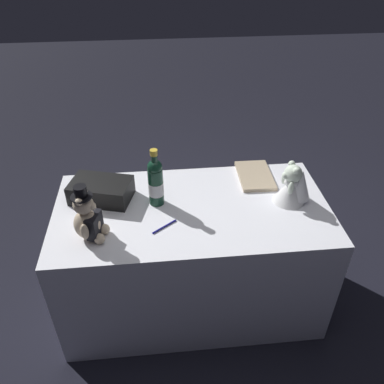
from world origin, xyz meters
TOP-DOWN VIEW (x-y plane):
  - ground_plane at (0.00, 0.00)m, footprint 12.00×12.00m
  - reception_table at (0.00, 0.00)m, footprint 1.45×0.75m
  - teddy_bear_groom at (-0.50, -0.18)m, footprint 0.16×0.16m
  - teddy_bear_bride at (0.54, 0.01)m, footprint 0.21×0.17m
  - champagne_bottle at (-0.18, 0.06)m, footprint 0.08×0.08m
  - signing_pen at (-0.15, -0.14)m, footprint 0.13×0.10m
  - gift_case_black at (-0.48, 0.13)m, footprint 0.36×0.27m
  - guestbook at (0.39, 0.25)m, footprint 0.19×0.30m

SIDE VIEW (x-z plane):
  - ground_plane at x=0.00m, z-range 0.00..0.00m
  - reception_table at x=0.00m, z-range 0.00..0.72m
  - signing_pen at x=-0.15m, z-range 0.72..0.73m
  - guestbook at x=0.39m, z-range 0.72..0.75m
  - gift_case_black at x=-0.48m, z-range 0.72..0.83m
  - teddy_bear_bride at x=0.54m, z-range 0.71..0.94m
  - teddy_bear_groom at x=-0.50m, z-range 0.69..0.98m
  - champagne_bottle at x=-0.18m, z-range 0.70..1.02m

